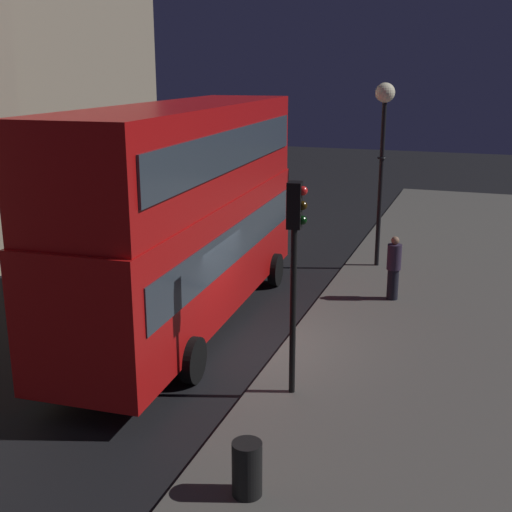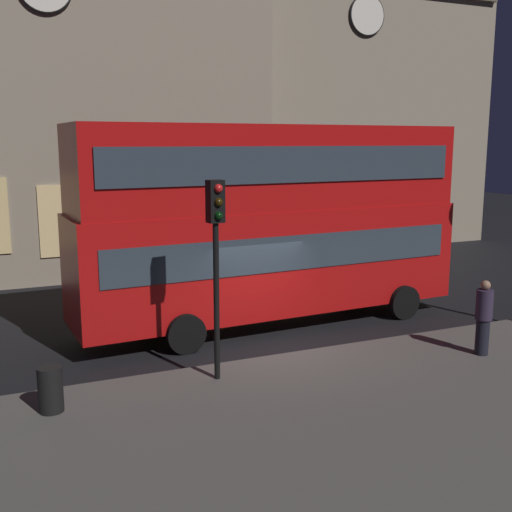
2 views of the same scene
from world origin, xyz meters
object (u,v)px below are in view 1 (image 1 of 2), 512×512
Objects in this scene: street_lamp at (384,124)px; litter_bin at (247,469)px; double_decker_bus at (186,207)px; pedestrian at (394,267)px; traffic_light_near_kerb at (295,245)px.

street_lamp is 6.68× the size of litter_bin.
street_lamp is at bearing -32.40° from double_decker_bus.
litter_bin is (-6.21, -3.80, -2.47)m from double_decker_bus.
litter_bin is (-9.51, 0.78, -0.47)m from pedestrian.
street_lamp is (6.43, -3.64, 1.57)m from double_decker_bus.
pedestrian is (6.16, -1.05, -2.07)m from traffic_light_near_kerb.
double_decker_bus is 12.85× the size of litter_bin.
litter_bin is at bearing -151.41° from double_decker_bus.
litter_bin is at bearing -179.26° from street_lamp.
double_decker_bus is 1.92× the size of street_lamp.
pedestrian is at bearing -15.91° from traffic_light_near_kerb.
double_decker_bus is 6.21× the size of pedestrian.
double_decker_bus reaches higher than traffic_light_near_kerb.
double_decker_bus reaches higher than pedestrian.
traffic_light_near_kerb is at bearing -131.90° from double_decker_bus.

